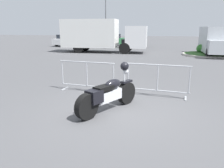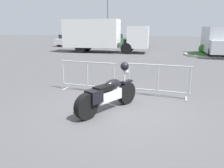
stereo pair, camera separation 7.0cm
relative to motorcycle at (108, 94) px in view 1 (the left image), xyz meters
name	(u,v)px [view 1 (the left image)]	position (x,y,z in m)	size (l,w,h in m)	color
ground_plane	(120,111)	(0.30, 0.04, -0.48)	(120.00, 120.00, 0.00)	#4C4C4F
motorcycle	(108,94)	(0.00, 0.00, 0.00)	(1.19, 2.07, 1.26)	black
crowd_barrier_near	(87,76)	(-1.22, 1.64, 0.07)	(2.06, 0.59, 1.07)	#9EA0A5
crowd_barrier_far	(157,80)	(1.22, 1.64, 0.07)	(2.06, 0.59, 1.07)	#9EA0A5
box_truck	(100,34)	(-4.64, 14.27, 1.15)	(7.80, 2.61, 2.98)	silver
delivery_van	(216,40)	(5.30, 14.25, 0.76)	(2.07, 5.03, 2.31)	#B2B7BC
parked_car_white	(67,40)	(-10.94, 20.65, 0.24)	(2.31, 4.38, 1.42)	white
parked_car_tan	(89,40)	(-8.07, 20.70, 0.24)	(2.32, 4.39, 1.42)	tan
parked_car_green	(111,40)	(-5.20, 20.88, 0.29)	(2.47, 4.68, 1.51)	#236B38
parked_car_black	(135,41)	(-2.33, 21.02, 0.28)	(2.45, 4.64, 1.50)	black
planter_island	(209,51)	(4.87, 14.31, -0.13)	(4.22, 4.22, 1.22)	#ADA89E
street_lamp	(106,14)	(-5.10, 18.07, 3.23)	(0.36, 0.70, 5.68)	#595B60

